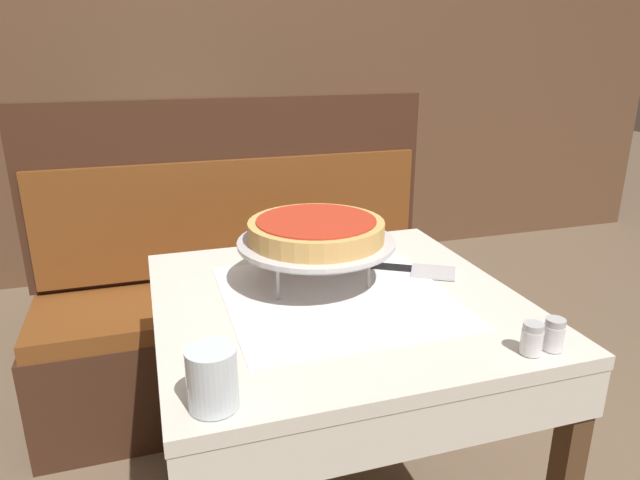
{
  "coord_description": "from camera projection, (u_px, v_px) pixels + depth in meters",
  "views": [
    {
      "loc": [
        -0.4,
        -1.14,
        1.27
      ],
      "look_at": [
        -0.02,
        0.05,
        0.85
      ],
      "focal_mm": 32.0,
      "sensor_mm": 36.0,
      "label": 1
    }
  ],
  "objects": [
    {
      "name": "condiment_caddy",
      "position": [
        201.0,
        158.0,
        2.68
      ],
      "size": [
        0.12,
        0.12,
        0.17
      ],
      "color": "black",
      "rests_on": "dining_table_rear"
    },
    {
      "name": "pizza_pan_stand",
      "position": [
        316.0,
        244.0,
        1.35
      ],
      "size": [
        0.37,
        0.37,
        0.11
      ],
      "color": "#ADADB2",
      "rests_on": "dining_table_front"
    },
    {
      "name": "booth_bench",
      "position": [
        246.0,
        315.0,
        2.11
      ],
      "size": [
        1.46,
        0.45,
        1.1
      ],
      "color": "#3D2316",
      "rests_on": "ground_plane"
    },
    {
      "name": "dining_table_rear",
      "position": [
        187.0,
        193.0,
        2.7
      ],
      "size": [
        0.81,
        0.81,
        0.72
      ],
      "color": "#1E6B33",
      "rests_on": "ground_plane"
    },
    {
      "name": "water_glass_near",
      "position": [
        212.0,
        378.0,
        0.9
      ],
      "size": [
        0.08,
        0.08,
        0.1
      ],
      "color": "silver",
      "rests_on": "dining_table_front"
    },
    {
      "name": "dining_table_front",
      "position": [
        337.0,
        331.0,
        1.34
      ],
      "size": [
        0.82,
        0.82,
        0.73
      ],
      "color": "beige",
      "rests_on": "ground_plane"
    },
    {
      "name": "deep_dish_pizza",
      "position": [
        316.0,
        230.0,
        1.34
      ],
      "size": [
        0.32,
        0.32,
        0.05
      ],
      "color": "tan",
      "rests_on": "pizza_pan_stand"
    },
    {
      "name": "pizza_server",
      "position": [
        409.0,
        269.0,
        1.46
      ],
      "size": [
        0.25,
        0.18,
        0.01
      ],
      "color": "#BCBCC1",
      "rests_on": "dining_table_front"
    },
    {
      "name": "salt_shaker",
      "position": [
        532.0,
        338.0,
        1.06
      ],
      "size": [
        0.04,
        0.04,
        0.06
      ],
      "color": "silver",
      "rests_on": "dining_table_front"
    },
    {
      "name": "pepper_shaker",
      "position": [
        554.0,
        334.0,
        1.07
      ],
      "size": [
        0.04,
        0.04,
        0.06
      ],
      "color": "silver",
      "rests_on": "dining_table_front"
    },
    {
      "name": "back_wall_panel",
      "position": [
        209.0,
        59.0,
        3.11
      ],
      "size": [
        6.0,
        0.04,
        2.4
      ],
      "primitive_type": "cube",
      "color": "brown",
      "rests_on": "ground_plane"
    }
  ]
}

